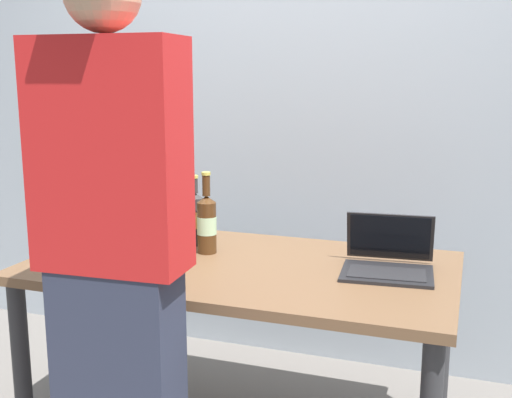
% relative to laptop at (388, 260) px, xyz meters
% --- Properties ---
extents(desk, '(1.59, 0.87, 0.75)m').
position_rel_laptop_xyz_m(desk, '(-0.54, -0.08, -0.13)').
color(desk, brown).
rests_on(desk, ground).
extents(laptop, '(0.34, 0.33, 0.20)m').
position_rel_laptop_xyz_m(laptop, '(0.00, 0.00, 0.00)').
color(laptop, black).
rests_on(laptop, desk).
extents(beer_bottle_brown, '(0.08, 0.08, 0.33)m').
position_rel_laptop_xyz_m(beer_bottle_brown, '(-0.71, 0.01, 0.08)').
color(beer_bottle_brown, '#472B14').
rests_on(beer_bottle_brown, desk).
extents(beer_bottle_amber, '(0.08, 0.08, 0.31)m').
position_rel_laptop_xyz_m(beer_bottle_amber, '(-0.90, 0.11, 0.07)').
color(beer_bottle_amber, brown).
rests_on(beer_bottle_amber, desk).
extents(beer_bottle_green, '(0.06, 0.06, 0.33)m').
position_rel_laptop_xyz_m(beer_bottle_green, '(-0.88, -0.03, 0.08)').
color(beer_bottle_green, '#1E5123').
rests_on(beer_bottle_green, desk).
extents(beer_bottle_dark, '(0.06, 0.06, 0.29)m').
position_rel_laptop_xyz_m(beer_bottle_dark, '(-0.80, 0.10, 0.08)').
color(beer_bottle_dark, '#333333').
rests_on(beer_bottle_dark, desk).
extents(person_figure, '(0.44, 0.29, 1.80)m').
position_rel_laptop_xyz_m(person_figure, '(-0.70, -0.70, 0.14)').
color(person_figure, '#2D3347').
rests_on(person_figure, ground).
extents(coffee_mug, '(0.11, 0.07, 0.09)m').
position_rel_laptop_xyz_m(coffee_mug, '(-1.07, -0.02, 0.01)').
color(coffee_mug, '#19598C').
rests_on(coffee_mug, desk).
extents(back_wall, '(6.00, 0.10, 2.60)m').
position_rel_laptop_xyz_m(back_wall, '(-0.54, 0.84, 0.51)').
color(back_wall, '#99A3AD').
rests_on(back_wall, ground).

